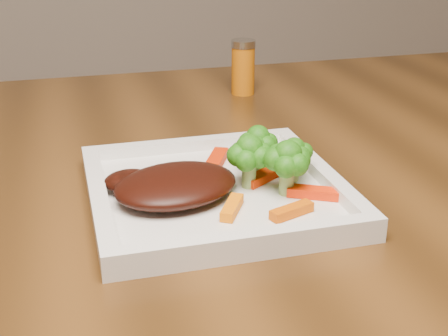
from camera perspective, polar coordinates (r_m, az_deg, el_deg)
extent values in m
cube|color=white|center=(0.69, -0.81, -2.47)|extent=(0.27, 0.27, 0.01)
ellipsoid|color=black|center=(0.66, -4.43, -1.55)|extent=(0.16, 0.14, 0.03)
cube|color=#D65503|center=(0.63, 6.21, -3.92)|extent=(0.05, 0.03, 0.01)
cube|color=#F02A03|center=(0.67, 8.48, -2.25)|extent=(0.06, 0.04, 0.01)
cube|color=orange|center=(0.63, 0.74, -3.63)|extent=(0.04, 0.05, 0.01)
cube|color=red|center=(0.75, -0.72, 0.70)|extent=(0.04, 0.07, 0.01)
cube|color=red|center=(0.71, 3.72, -0.70)|extent=(0.06, 0.05, 0.01)
cylinder|color=#BE620A|center=(1.07, 1.75, 9.20)|extent=(0.04, 0.04, 0.09)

